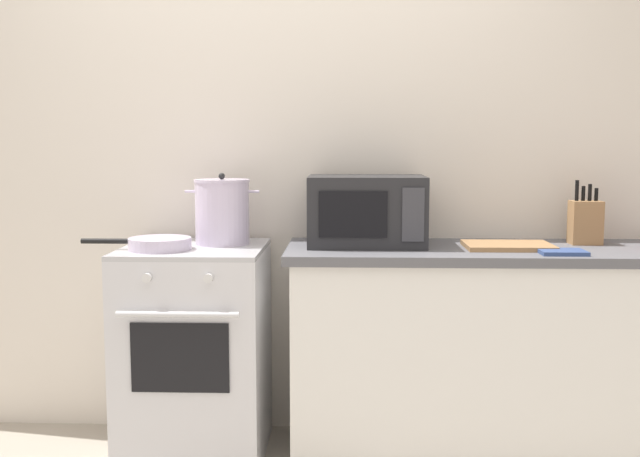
{
  "coord_description": "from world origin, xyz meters",
  "views": [
    {
      "loc": [
        0.31,
        -2.54,
        1.36
      ],
      "look_at": [
        0.19,
        0.6,
        1.0
      ],
      "focal_mm": 41.94,
      "sensor_mm": 36.0,
      "label": 1
    }
  ],
  "objects_px": {
    "stove": "(196,351)",
    "oven_mitt": "(562,252)",
    "frying_pan": "(158,244)",
    "microwave": "(367,211)",
    "stock_pot": "(222,212)",
    "cutting_board": "(508,246)",
    "knife_block": "(585,222)"
  },
  "relations": [
    {
      "from": "stove",
      "to": "oven_mitt",
      "type": "relative_size",
      "value": 5.11
    },
    {
      "from": "frying_pan",
      "to": "microwave",
      "type": "xyz_separation_m",
      "value": [
        0.87,
        0.18,
        0.12
      ]
    },
    {
      "from": "stock_pot",
      "to": "microwave",
      "type": "distance_m",
      "value": 0.63
    },
    {
      "from": "stock_pot",
      "to": "cutting_board",
      "type": "relative_size",
      "value": 0.91
    },
    {
      "from": "stock_pot",
      "to": "knife_block",
      "type": "bearing_deg",
      "value": 1.88
    },
    {
      "from": "stock_pot",
      "to": "frying_pan",
      "type": "distance_m",
      "value": 0.32
    },
    {
      "from": "stock_pot",
      "to": "knife_block",
      "type": "height_order",
      "value": "stock_pot"
    },
    {
      "from": "microwave",
      "to": "cutting_board",
      "type": "height_order",
      "value": "microwave"
    },
    {
      "from": "cutting_board",
      "to": "oven_mitt",
      "type": "bearing_deg",
      "value": -41.48
    },
    {
      "from": "stove",
      "to": "oven_mitt",
      "type": "height_order",
      "value": "oven_mitt"
    },
    {
      "from": "stock_pot",
      "to": "frying_pan",
      "type": "relative_size",
      "value": 0.71
    },
    {
      "from": "frying_pan",
      "to": "oven_mitt",
      "type": "bearing_deg",
      "value": -2.12
    },
    {
      "from": "microwave",
      "to": "knife_block",
      "type": "distance_m",
      "value": 0.96
    },
    {
      "from": "frying_pan",
      "to": "microwave",
      "type": "height_order",
      "value": "microwave"
    },
    {
      "from": "stock_pot",
      "to": "oven_mitt",
      "type": "height_order",
      "value": "stock_pot"
    },
    {
      "from": "frying_pan",
      "to": "oven_mitt",
      "type": "distance_m",
      "value": 1.64
    },
    {
      "from": "knife_block",
      "to": "oven_mitt",
      "type": "xyz_separation_m",
      "value": [
        -0.18,
        -0.3,
        -0.09
      ]
    },
    {
      "from": "frying_pan",
      "to": "stock_pot",
      "type": "bearing_deg",
      "value": 38.32
    },
    {
      "from": "microwave",
      "to": "stock_pot",
      "type": "bearing_deg",
      "value": 179.09
    },
    {
      "from": "knife_block",
      "to": "frying_pan",
      "type": "bearing_deg",
      "value": -172.52
    },
    {
      "from": "frying_pan",
      "to": "knife_block",
      "type": "distance_m",
      "value": 1.84
    },
    {
      "from": "frying_pan",
      "to": "microwave",
      "type": "distance_m",
      "value": 0.89
    },
    {
      "from": "stock_pot",
      "to": "cutting_board",
      "type": "bearing_deg",
      "value": -4.12
    },
    {
      "from": "knife_block",
      "to": "oven_mitt",
      "type": "bearing_deg",
      "value": -121.21
    },
    {
      "from": "cutting_board",
      "to": "stove",
      "type": "bearing_deg",
      "value": -179.95
    },
    {
      "from": "frying_pan",
      "to": "oven_mitt",
      "type": "height_order",
      "value": "frying_pan"
    },
    {
      "from": "stove",
      "to": "oven_mitt",
      "type": "distance_m",
      "value": 1.59
    },
    {
      "from": "stove",
      "to": "stock_pot",
      "type": "relative_size",
      "value": 2.82
    },
    {
      "from": "knife_block",
      "to": "microwave",
      "type": "bearing_deg",
      "value": -176.29
    },
    {
      "from": "stove",
      "to": "stock_pot",
      "type": "xyz_separation_m",
      "value": [
        0.11,
        0.09,
        0.6
      ]
    },
    {
      "from": "stock_pot",
      "to": "knife_block",
      "type": "xyz_separation_m",
      "value": [
        1.59,
        0.05,
        -0.04
      ]
    },
    {
      "from": "stock_pot",
      "to": "oven_mitt",
      "type": "xyz_separation_m",
      "value": [
        1.4,
        -0.25,
        -0.13
      ]
    }
  ]
}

